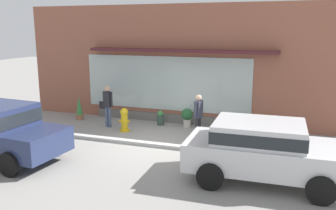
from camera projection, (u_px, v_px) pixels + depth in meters
The scene contains 11 objects.
ground_plane at pixel (153, 144), 12.17m from camera, with size 60.00×60.00×0.00m, color gray.
curb_strip at pixel (151, 144), 11.97m from camera, with size 14.00×0.24×0.12m, color #B2B2AD.
storefront at pixel (181, 66), 14.61m from camera, with size 14.00×0.81×4.82m.
fire_hydrant at pixel (124, 119), 13.62m from camera, with size 0.44×0.41×0.90m.
pedestrian_with_handbag at pixel (107, 104), 14.10m from camera, with size 0.62×0.24×1.66m.
pedestrian_passerby at pixel (198, 113), 12.53m from camera, with size 0.27×0.48×1.61m.
parked_car_silver at pixel (263, 148), 9.08m from camera, with size 4.08×2.13×1.56m.
potted_plant_near_hydrant at pixel (160, 118), 14.52m from camera, with size 0.27×0.27×0.59m.
potted_plant_window_left at pixel (241, 125), 13.24m from camera, with size 0.43×0.43×0.66m.
potted_plant_low_front at pixel (79, 108), 15.38m from camera, with size 0.32×0.32×1.00m.
potted_plant_doorstep at pixel (187, 116), 14.19m from camera, with size 0.47×0.47×0.76m.
Camera 1 is at (4.28, -10.81, 3.87)m, focal length 38.23 mm.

